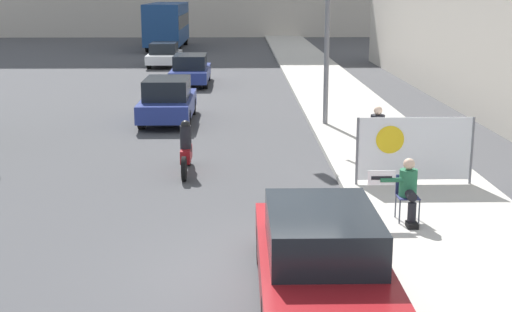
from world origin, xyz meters
TOP-DOWN VIEW (x-y plane):
  - ground_plane at (0.00, 0.00)m, footprint 160.00×160.00m
  - sidewalk_curb at (3.58, 15.00)m, footprint 3.41×90.00m
  - seated_protester at (2.73, 2.39)m, footprint 0.99×0.77m
  - jogger_on_sidewalk at (2.84, 6.13)m, footprint 0.34×0.34m
  - protest_banner at (3.48, 5.03)m, footprint 2.66×0.06m
  - parked_car_curbside at (0.73, -0.75)m, footprint 1.79×4.47m
  - car_on_road_nearest at (-2.92, 13.72)m, footprint 1.70×4.34m
  - car_on_road_midblock at (-2.79, 23.39)m, footprint 1.72×4.65m
  - car_on_road_distant at (-4.90, 31.76)m, footprint 1.73×4.78m
  - city_bus_on_road at (-5.95, 44.47)m, footprint 2.57×10.21m
  - motorcycle_on_road at (-1.78, 6.72)m, footprint 0.28×2.17m

SIDE VIEW (x-z plane):
  - ground_plane at x=0.00m, z-range 0.00..0.00m
  - sidewalk_curb at x=3.58m, z-range 0.00..0.15m
  - motorcycle_on_road at x=-1.78m, z-range -0.11..1.23m
  - car_on_road_distant at x=-4.90m, z-range 0.01..1.39m
  - parked_car_curbside at x=0.73m, z-range 0.00..1.42m
  - car_on_road_midblock at x=-2.79m, z-range 0.00..1.44m
  - car_on_road_nearest at x=-2.92m, z-range -0.01..1.51m
  - seated_protester at x=2.73m, z-range 0.20..1.42m
  - jogger_on_sidewalk at x=2.84m, z-range 0.16..1.78m
  - protest_banner at x=3.48m, z-range 0.20..1.74m
  - city_bus_on_road at x=-5.95m, z-range 0.25..3.62m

